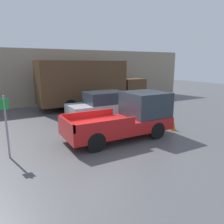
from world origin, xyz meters
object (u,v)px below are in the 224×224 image
Objects in this scene: pickup_truck at (128,117)px; delivery_truck at (89,83)px; traffic_cone at (173,125)px; car at (104,105)px; parking_sign at (6,124)px.

pickup_truck is 0.58× the size of delivery_truck.
traffic_cone is (1.42, -7.75, -1.62)m from delivery_truck.
car is 4.49m from traffic_cone.
pickup_truck is 1.14× the size of car.
pickup_truck is 8.68× the size of traffic_cone.
parking_sign is at bearing 176.91° from traffic_cone.
traffic_cone is at bearing -62.40° from car.
pickup_truck is 5.20m from parking_sign.
delivery_truck reaches higher than traffic_cone.
car is 0.51× the size of delivery_truck.
traffic_cone is at bearing -6.57° from pickup_truck.
car is at bearing 117.60° from traffic_cone.
car is 4.00m from delivery_truck.
parking_sign reaches higher than car.
pickup_truck is 2.14× the size of parking_sign.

